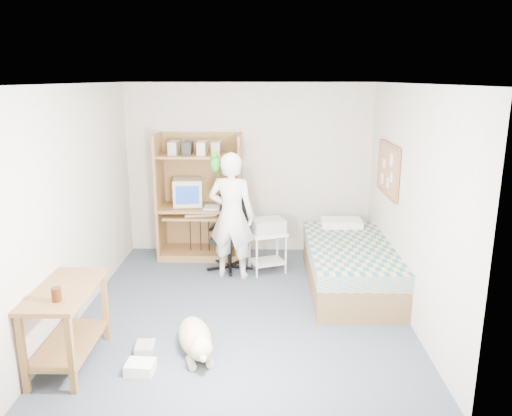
# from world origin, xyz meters

# --- Properties ---
(floor) EXTENTS (4.00, 4.00, 0.00)m
(floor) POSITION_xyz_m (0.00, 0.00, 0.00)
(floor) COLOR #414B59
(floor) RESTS_ON ground
(wall_back) EXTENTS (3.60, 0.02, 2.50)m
(wall_back) POSITION_xyz_m (0.00, 2.00, 1.25)
(wall_back) COLOR beige
(wall_back) RESTS_ON floor
(wall_right) EXTENTS (0.02, 4.00, 2.50)m
(wall_right) POSITION_xyz_m (1.80, 0.00, 1.25)
(wall_right) COLOR beige
(wall_right) RESTS_ON floor
(wall_left) EXTENTS (0.02, 4.00, 2.50)m
(wall_left) POSITION_xyz_m (-1.80, 0.00, 1.25)
(wall_left) COLOR beige
(wall_left) RESTS_ON floor
(ceiling) EXTENTS (3.60, 4.00, 0.02)m
(ceiling) POSITION_xyz_m (0.00, 0.00, 2.50)
(ceiling) COLOR white
(ceiling) RESTS_ON wall_back
(computer_hutch) EXTENTS (1.20, 0.63, 1.80)m
(computer_hutch) POSITION_xyz_m (-0.70, 1.74, 0.82)
(computer_hutch) COLOR brown
(computer_hutch) RESTS_ON floor
(bed) EXTENTS (1.02, 2.02, 0.66)m
(bed) POSITION_xyz_m (1.30, 0.62, 0.29)
(bed) COLOR brown
(bed) RESTS_ON floor
(side_desk) EXTENTS (0.50, 1.00, 0.75)m
(side_desk) POSITION_xyz_m (-1.55, -1.20, 0.49)
(side_desk) COLOR brown
(side_desk) RESTS_ON floor
(corkboard) EXTENTS (0.04, 0.94, 0.66)m
(corkboard) POSITION_xyz_m (1.77, 0.90, 1.45)
(corkboard) COLOR #996E44
(corkboard) RESTS_ON wall_right
(office_chair) EXTENTS (0.56, 0.56, 1.00)m
(office_chair) POSITION_xyz_m (-0.23, 1.23, 0.36)
(office_chair) COLOR black
(office_chair) RESTS_ON floor
(person) EXTENTS (0.68, 0.52, 1.66)m
(person) POSITION_xyz_m (-0.19, 0.93, 0.83)
(person) COLOR white
(person) RESTS_ON floor
(parrot) EXTENTS (0.12, 0.21, 0.34)m
(parrot) POSITION_xyz_m (-0.40, 0.95, 1.52)
(parrot) COLOR #128113
(parrot) RESTS_ON person
(dog) EXTENTS (0.48, 0.93, 0.36)m
(dog) POSITION_xyz_m (-0.42, -1.00, 0.16)
(dog) COLOR #CFB08B
(dog) RESTS_ON floor
(printer_cart) EXTENTS (0.56, 0.51, 0.56)m
(printer_cart) POSITION_xyz_m (0.27, 1.11, 0.37)
(printer_cart) COLOR white
(printer_cart) RESTS_ON floor
(printer) EXTENTS (0.50, 0.44, 0.18)m
(printer) POSITION_xyz_m (0.27, 1.11, 0.65)
(printer) COLOR #AFAFAA
(printer) RESTS_ON printer_cart
(crt_monitor) EXTENTS (0.46, 0.48, 0.39)m
(crt_monitor) POSITION_xyz_m (-0.88, 1.75, 0.96)
(crt_monitor) COLOR beige
(crt_monitor) RESTS_ON computer_hutch
(keyboard) EXTENTS (0.47, 0.23, 0.03)m
(keyboard) POSITION_xyz_m (-0.68, 1.58, 0.67)
(keyboard) COLOR beige
(keyboard) RESTS_ON computer_hutch
(pencil_cup) EXTENTS (0.08, 0.08, 0.12)m
(pencil_cup) POSITION_xyz_m (-0.39, 1.65, 0.82)
(pencil_cup) COLOR gold
(pencil_cup) RESTS_ON computer_hutch
(drink_glass) EXTENTS (0.08, 0.08, 0.12)m
(drink_glass) POSITION_xyz_m (-1.50, -1.46, 0.81)
(drink_glass) COLOR #3F190A
(drink_glass) RESTS_ON side_desk
(floor_box_a) EXTENTS (0.26, 0.22, 0.10)m
(floor_box_a) POSITION_xyz_m (-0.87, -1.34, 0.05)
(floor_box_a) COLOR white
(floor_box_a) RESTS_ON floor
(floor_box_b) EXTENTS (0.20, 0.23, 0.08)m
(floor_box_b) POSITION_xyz_m (-0.91, -0.99, 0.04)
(floor_box_b) COLOR #AAABA6
(floor_box_b) RESTS_ON floor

